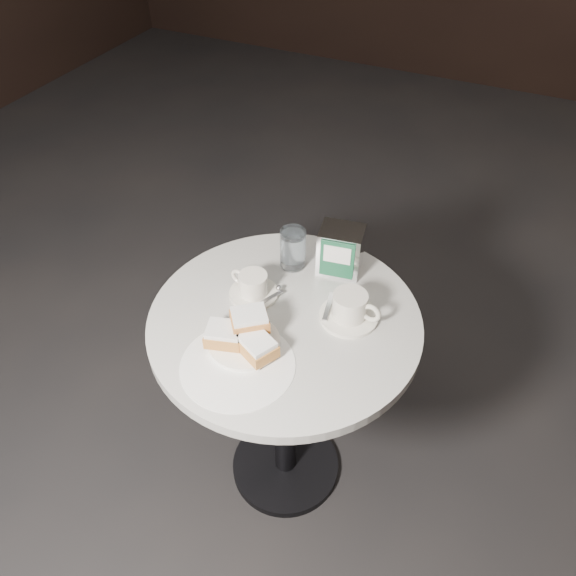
# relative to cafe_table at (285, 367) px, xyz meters

# --- Properties ---
(ground) EXTENTS (7.00, 7.00, 0.00)m
(ground) POSITION_rel_cafe_table_xyz_m (0.00, 0.00, -0.55)
(ground) COLOR black
(ground) RESTS_ON ground
(cafe_table) EXTENTS (0.70, 0.70, 0.74)m
(cafe_table) POSITION_rel_cafe_table_xyz_m (0.00, 0.00, 0.00)
(cafe_table) COLOR black
(cafe_table) RESTS_ON ground
(sugar_spill) EXTENTS (0.32, 0.32, 0.00)m
(sugar_spill) POSITION_rel_cafe_table_xyz_m (-0.03, -0.19, 0.20)
(sugar_spill) COLOR white
(sugar_spill) RESTS_ON cafe_table
(beignet_plate) EXTENTS (0.19, 0.18, 0.09)m
(beignet_plate) POSITION_rel_cafe_table_xyz_m (-0.05, -0.13, 0.23)
(beignet_plate) COLOR white
(beignet_plate) RESTS_ON cafe_table
(coffee_cup_left) EXTENTS (0.15, 0.15, 0.07)m
(coffee_cup_left) POSITION_rel_cafe_table_xyz_m (-0.11, 0.04, 0.23)
(coffee_cup_left) COLOR silver
(coffee_cup_left) RESTS_ON cafe_table
(coffee_cup_right) EXTENTS (0.16, 0.16, 0.08)m
(coffee_cup_right) POSITION_rel_cafe_table_xyz_m (0.15, 0.07, 0.23)
(coffee_cup_right) COLOR white
(coffee_cup_right) RESTS_ON cafe_table
(water_glass_left) EXTENTS (0.07, 0.07, 0.12)m
(water_glass_left) POSITION_rel_cafe_table_xyz_m (-0.07, 0.20, 0.25)
(water_glass_left) COLOR white
(water_glass_left) RESTS_ON cafe_table
(water_glass_right) EXTENTS (0.08, 0.08, 0.10)m
(water_glass_right) POSITION_rel_cafe_table_xyz_m (0.03, 0.23, 0.25)
(water_glass_right) COLOR white
(water_glass_right) RESTS_ON cafe_table
(napkin_dispenser) EXTENTS (0.13, 0.11, 0.14)m
(napkin_dispenser) POSITION_rel_cafe_table_xyz_m (0.06, 0.23, 0.27)
(napkin_dispenser) COLOR silver
(napkin_dispenser) RESTS_ON cafe_table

